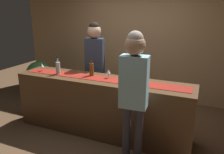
{
  "coord_description": "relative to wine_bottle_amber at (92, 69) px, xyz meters",
  "views": [
    {
      "loc": [
        1.47,
        -3.0,
        2.0
      ],
      "look_at": [
        0.19,
        0.0,
        1.0
      ],
      "focal_mm": 35.09,
      "sensor_mm": 36.0,
      "label": 1
    }
  ],
  "objects": [
    {
      "name": "counter_runner_cloth",
      "position": [
        0.22,
        -0.09,
        -0.11
      ],
      "size": [
        2.77,
        0.28,
        0.01
      ],
      "primitive_type": "cube",
      "color": "maroon",
      "rests_on": "bar_counter"
    },
    {
      "name": "wine_glass_mid_counter",
      "position": [
        0.31,
        -0.02,
        -0.01
      ],
      "size": [
        0.07,
        0.07,
        0.14
      ],
      "color": "silver",
      "rests_on": "bar_counter"
    },
    {
      "name": "bartender",
      "position": [
        -0.19,
        0.49,
        0.07
      ],
      "size": [
        0.38,
        0.27,
        1.8
      ],
      "rotation": [
        0.0,
        0.0,
        3.37
      ],
      "color": "#26262B",
      "rests_on": "ground"
    },
    {
      "name": "back_wall",
      "position": [
        0.22,
        1.81,
        0.38
      ],
      "size": [
        6.0,
        0.12,
        2.9
      ],
      "primitive_type": "cube",
      "color": "tan",
      "rests_on": "ground"
    },
    {
      "name": "wine_bottle_amber",
      "position": [
        0.0,
        0.0,
        0.0
      ],
      "size": [
        0.07,
        0.07,
        0.3
      ],
      "color": "brown",
      "rests_on": "bar_counter"
    },
    {
      "name": "wine_bottle_green",
      "position": [
        0.76,
        -0.08,
        0.0
      ],
      "size": [
        0.07,
        0.07,
        0.3
      ],
      "color": "#194723",
      "rests_on": "bar_counter"
    },
    {
      "name": "wine_bottle_clear",
      "position": [
        -0.57,
        -0.14,
        0.0
      ],
      "size": [
        0.07,
        0.07,
        0.3
      ],
      "color": "#B2C6C1",
      "rests_on": "bar_counter"
    },
    {
      "name": "bar_counter",
      "position": [
        0.22,
        -0.09,
        -0.59
      ],
      "size": [
        2.92,
        0.6,
        0.95
      ],
      "primitive_type": "cube",
      "color": "#543821",
      "rests_on": "ground"
    },
    {
      "name": "customer_sipping",
      "position": [
        0.94,
        -0.65,
        0.05
      ],
      "size": [
        0.35,
        0.25,
        1.78
      ],
      "rotation": [
        0.0,
        0.0,
        0.07
      ],
      "color": "#33333D",
      "rests_on": "ground"
    },
    {
      "name": "ground_plane",
      "position": [
        0.22,
        -0.09,
        -1.07
      ],
      "size": [
        10.0,
        10.0,
        0.0
      ],
      "primitive_type": "plane",
      "color": "brown"
    },
    {
      "name": "wine_glass_near_customer",
      "position": [
        -0.94,
        -0.1,
        -0.01
      ],
      "size": [
        0.07,
        0.07,
        0.14
      ],
      "color": "silver",
      "rests_on": "bar_counter"
    },
    {
      "name": "potted_plant_tall",
      "position": [
        -1.82,
        0.77,
        -0.57
      ],
      "size": [
        0.59,
        0.59,
        0.87
      ],
      "color": "brown",
      "rests_on": "ground"
    }
  ]
}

